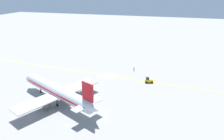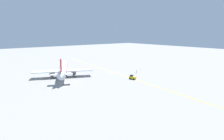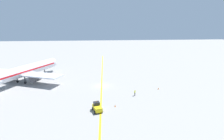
{
  "view_description": "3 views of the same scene",
  "coord_description": "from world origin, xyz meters",
  "px_view_note": "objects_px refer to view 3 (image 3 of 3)",
  "views": [
    {
      "loc": [
        -77.02,
        -25.43,
        32.85
      ],
      "look_at": [
        1.03,
        -1.7,
        2.16
      ],
      "focal_mm": 35.0,
      "sensor_mm": 36.0,
      "label": 1
    },
    {
      "loc": [
        -57.59,
        -72.41,
        20.99
      ],
      "look_at": [
        -5.27,
        -5.66,
        2.87
      ],
      "focal_mm": 28.0,
      "sensor_mm": 36.0,
      "label": 2
    },
    {
      "loc": [
        -3.17,
        -51.96,
        17.76
      ],
      "look_at": [
        3.78,
        3.86,
        4.08
      ],
      "focal_mm": 28.0,
      "sensor_mm": 36.0,
      "label": 3
    }
  ],
  "objects_px": {
    "baggage_tug_white": "(97,107)",
    "traffic_cone_near_nose": "(115,106)",
    "traffic_cone_mid_apron": "(158,88)",
    "ground_crew_worker": "(135,92)",
    "airplane_at_gate": "(24,71)"
  },
  "relations": [
    {
      "from": "baggage_tug_white",
      "to": "traffic_cone_near_nose",
      "type": "bearing_deg",
      "value": 21.09
    },
    {
      "from": "traffic_cone_near_nose",
      "to": "traffic_cone_mid_apron",
      "type": "xyz_separation_m",
      "value": [
        14.35,
        10.07,
        0.0
      ]
    },
    {
      "from": "ground_crew_worker",
      "to": "baggage_tug_white",
      "type": "bearing_deg",
      "value": -143.63
    },
    {
      "from": "airplane_at_gate",
      "to": "traffic_cone_mid_apron",
      "type": "height_order",
      "value": "airplane_at_gate"
    },
    {
      "from": "airplane_at_gate",
      "to": "traffic_cone_near_nose",
      "type": "xyz_separation_m",
      "value": [
        27.41,
        -22.61,
        -3.43
      ]
    },
    {
      "from": "baggage_tug_white",
      "to": "traffic_cone_mid_apron",
      "type": "xyz_separation_m",
      "value": [
        18.53,
        11.68,
        -0.63
      ]
    },
    {
      "from": "airplane_at_gate",
      "to": "baggage_tug_white",
      "type": "relative_size",
      "value": 10.25
    },
    {
      "from": "airplane_at_gate",
      "to": "traffic_cone_mid_apron",
      "type": "xyz_separation_m",
      "value": [
        41.75,
        -12.54,
        -3.43
      ]
    },
    {
      "from": "airplane_at_gate",
      "to": "ground_crew_worker",
      "type": "relative_size",
      "value": 19.93
    },
    {
      "from": "baggage_tug_white",
      "to": "airplane_at_gate",
      "type": "bearing_deg",
      "value": 133.79
    },
    {
      "from": "airplane_at_gate",
      "to": "baggage_tug_white",
      "type": "height_order",
      "value": "airplane_at_gate"
    },
    {
      "from": "airplane_at_gate",
      "to": "baggage_tug_white",
      "type": "xyz_separation_m",
      "value": [
        23.22,
        -24.23,
        -2.81
      ]
    },
    {
      "from": "traffic_cone_near_nose",
      "to": "traffic_cone_mid_apron",
      "type": "relative_size",
      "value": 1.0
    },
    {
      "from": "airplane_at_gate",
      "to": "ground_crew_worker",
      "type": "xyz_separation_m",
      "value": [
        33.61,
        -16.58,
        -2.8
      ]
    },
    {
      "from": "airplane_at_gate",
      "to": "baggage_tug_white",
      "type": "distance_m",
      "value": 33.68
    }
  ]
}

